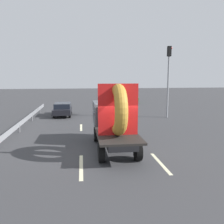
{
  "coord_description": "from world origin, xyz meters",
  "views": [
    {
      "loc": [
        -1.64,
        -11.52,
        3.9
      ],
      "look_at": [
        0.06,
        1.4,
        1.86
      ],
      "focal_mm": 37.45,
      "sensor_mm": 36.0,
      "label": 1
    }
  ],
  "objects": [
    {
      "name": "guardrail",
      "position": [
        -5.95,
        7.08,
        0.53
      ],
      "size": [
        0.1,
        17.01,
        0.71
      ],
      "color": "gray",
      "rests_on": "ground_plane"
    },
    {
      "name": "lane_dash_right_far",
      "position": [
        1.83,
        5.9,
        0.0
      ],
      "size": [
        0.16,
        2.69,
        0.01
      ],
      "primitive_type": "cube",
      "rotation": [
        0.0,
        0.0,
        1.57
      ],
      "color": "beige",
      "rests_on": "ground_plane"
    },
    {
      "name": "oncoming_car",
      "position": [
        5.58,
        22.52,
        0.68
      ],
      "size": [
        1.67,
        3.89,
        1.27
      ],
      "color": "black",
      "rests_on": "ground_plane"
    },
    {
      "name": "lane_dash_left_near",
      "position": [
        -1.71,
        -1.81,
        0.0
      ],
      "size": [
        0.16,
        2.86,
        0.01
      ],
      "primitive_type": "cube",
      "rotation": [
        0.0,
        0.0,
        1.57
      ],
      "color": "beige",
      "rests_on": "ground_plane"
    },
    {
      "name": "distant_sedan",
      "position": [
        -3.48,
        11.5,
        0.68
      ],
      "size": [
        1.66,
        3.87,
        1.26
      ],
      "color": "black",
      "rests_on": "ground_plane"
    },
    {
      "name": "lane_dash_left_far",
      "position": [
        -1.71,
        5.96,
        0.0
      ],
      "size": [
        0.16,
        2.32,
        0.01
      ],
      "primitive_type": "cube",
      "rotation": [
        0.0,
        0.0,
        1.57
      ],
      "color": "beige",
      "rests_on": "ground_plane"
    },
    {
      "name": "traffic_light",
      "position": [
        6.31,
        9.26,
        4.19
      ],
      "size": [
        0.42,
        0.36,
        6.51
      ],
      "color": "gray",
      "rests_on": "ground_plane"
    },
    {
      "name": "ground_plane",
      "position": [
        0.0,
        0.0,
        0.0
      ],
      "size": [
        120.0,
        120.0,
        0.0
      ],
      "primitive_type": "plane",
      "color": "#38383A"
    },
    {
      "name": "lane_dash_right_near",
      "position": [
        1.83,
        -1.87,
        0.0
      ],
      "size": [
        0.16,
        2.61,
        0.01
      ],
      "primitive_type": "cube",
      "rotation": [
        0.0,
        0.0,
        1.57
      ],
      "color": "beige",
      "rests_on": "ground_plane"
    },
    {
      "name": "flatbed_truck",
      "position": [
        0.06,
        0.92,
        1.67
      ],
      "size": [
        2.02,
        5.56,
        3.53
      ],
      "color": "black",
      "rests_on": "ground_plane"
    }
  ]
}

